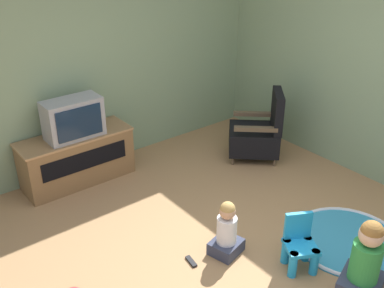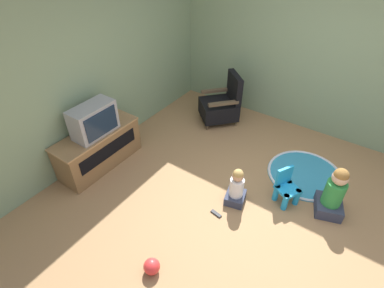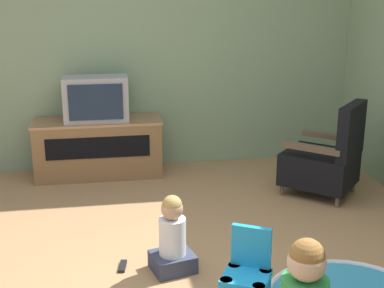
{
  "view_description": "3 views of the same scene",
  "coord_description": "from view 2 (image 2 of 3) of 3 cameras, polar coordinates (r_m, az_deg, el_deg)",
  "views": [
    {
      "loc": [
        -2.32,
        -2.08,
        2.74
      ],
      "look_at": [
        -0.04,
        0.81,
        0.89
      ],
      "focal_mm": 42.0,
      "sensor_mm": 36.0,
      "label": 1
    },
    {
      "loc": [
        -2.58,
        -0.78,
        3.03
      ],
      "look_at": [
        -0.25,
        0.84,
        0.81
      ],
      "focal_mm": 28.0,
      "sensor_mm": 36.0,
      "label": 2
    },
    {
      "loc": [
        -0.47,
        -2.96,
        1.87
      ],
      "look_at": [
        0.11,
        0.52,
        0.82
      ],
      "focal_mm": 50.0,
      "sensor_mm": 36.0,
      "label": 3
    }
  ],
  "objects": [
    {
      "name": "child_watching_left",
      "position": [
        3.9,
        8.46,
        -8.3
      ],
      "size": [
        0.33,
        0.3,
        0.54
      ],
      "rotation": [
        0.0,
        0.0,
        0.24
      ],
      "color": "#33384C",
      "rests_on": "ground_plane"
    },
    {
      "name": "wall_back",
      "position": [
        4.35,
        -20.97,
        13.83
      ],
      "size": [
        5.27,
        0.12,
        2.85
      ],
      "color": "gray",
      "rests_on": "ground_plane"
    },
    {
      "name": "remote_control",
      "position": [
        3.89,
        4.61,
        -13.07
      ],
      "size": [
        0.07,
        0.16,
        0.02
      ],
      "rotation": [
        0.0,
        0.0,
        1.41
      ],
      "color": "black",
      "rests_on": "ground_plane"
    },
    {
      "name": "black_armchair",
      "position": [
        5.35,
        5.66,
        7.45
      ],
      "size": [
        0.81,
        0.81,
        0.88
      ],
      "rotation": [
        0.0,
        0.0,
        3.98
      ],
      "color": "brown",
      "rests_on": "ground_plane"
    },
    {
      "name": "child_watching_center",
      "position": [
        4.08,
        25.33,
        -8.62
      ],
      "size": [
        0.44,
        0.41,
        0.71
      ],
      "rotation": [
        0.0,
        0.0,
        0.32
      ],
      "color": "#33384C",
      "rests_on": "ground_plane"
    },
    {
      "name": "ground_plane",
      "position": [
        4.06,
        12.05,
        -11.54
      ],
      "size": [
        30.0,
        30.0,
        0.0
      ],
      "primitive_type": "plane",
      "color": "#9E754C"
    },
    {
      "name": "yellow_kid_chair",
      "position": [
        4.08,
        17.5,
        -8.23
      ],
      "size": [
        0.36,
        0.35,
        0.5
      ],
      "rotation": [
        0.0,
        0.0,
        -0.5
      ],
      "color": "#1E99DB",
      "rests_on": "ground_plane"
    },
    {
      "name": "tv_cabinet",
      "position": [
        4.57,
        -17.35,
        -0.69
      ],
      "size": [
        1.27,
        0.47,
        0.58
      ],
      "color": "brown",
      "rests_on": "ground_plane"
    },
    {
      "name": "play_mat",
      "position": [
        4.67,
        20.71,
        -5.37
      ],
      "size": [
        1.07,
        1.07,
        0.04
      ],
      "color": "teal",
      "rests_on": "ground_plane"
    },
    {
      "name": "wall_right",
      "position": [
        5.09,
        27.08,
        15.6
      ],
      "size": [
        0.12,
        5.65,
        2.85
      ],
      "color": "gray",
      "rests_on": "ground_plane"
    },
    {
      "name": "toy_ball",
      "position": [
        3.41,
        -7.68,
        -22.11
      ],
      "size": [
        0.18,
        0.18,
        0.18
      ],
      "color": "red",
      "rests_on": "ground_plane"
    },
    {
      "name": "television",
      "position": [
        4.27,
        -18.21,
        4.34
      ],
      "size": [
        0.62,
        0.32,
        0.44
      ],
      "color": "#939399",
      "rests_on": "tv_cabinet"
    }
  ]
}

